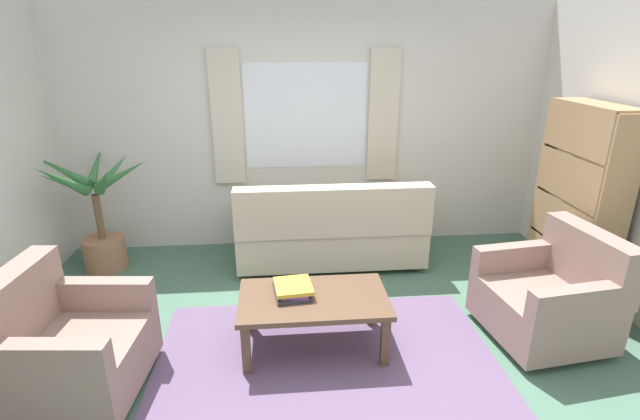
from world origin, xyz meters
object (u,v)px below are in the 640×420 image
Objects in this scene: armchair_left at (66,346)px; coffee_table at (313,303)px; armchair_right at (551,296)px; book_stack_on_table at (293,289)px; potted_plant at (98,221)px; bookshelf at (576,209)px; couch at (331,231)px.

armchair_left reaches higher than coffee_table.
armchair_right reaches higher than book_stack_on_table.
potted_plant is 0.75× the size of bookshelf.
bookshelf reaches higher than armchair_right.
armchair_left is at bearing -77.65° from potted_plant.
bookshelf is at bearing 162.08° from couch.
book_stack_on_table is at bearing 158.68° from coffee_table.
coffee_table is (-1.85, 0.01, 0.03)m from armchair_right.
armchair_right is 1.85m from coffee_table.
potted_plant is (-3.88, 1.51, 0.17)m from armchair_right.
potted_plant reaches higher than couch.
couch is 1.73× the size of coffee_table.
armchair_right is 0.85× the size of coffee_table.
book_stack_on_table is 2.67m from bookshelf.
coffee_table is 0.85× the size of potted_plant.
armchair_right is at bearing -79.60° from armchair_left.
coffee_table is (1.64, 0.33, 0.03)m from armchair_left.
book_stack_on_table reaches higher than coffee_table.
bookshelf is (2.14, -0.69, 0.43)m from couch.
bookshelf reaches higher than couch.
couch is 5.32× the size of book_stack_on_table.
armchair_right is at bearing 141.55° from bookshelf.
couch is at bearing 72.08° from bookshelf.
book_stack_on_table is (-0.43, -1.35, 0.11)m from couch.
bookshelf is (2.57, 0.66, 0.32)m from book_stack_on_table.
bookshelf reaches higher than armchair_left.
potted_plant is (-2.04, 1.50, 0.14)m from coffee_table.
armchair_right is at bearing 137.72° from couch.
armchair_left is (-1.92, -1.74, -0.01)m from couch.
bookshelf is (0.58, 0.73, 0.44)m from armchair_right.
bookshelf is at bearing 134.46° from armchair_right.
bookshelf reaches higher than potted_plant.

